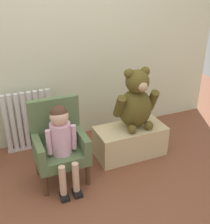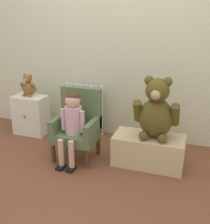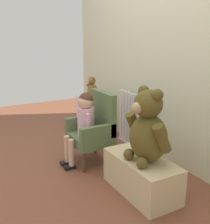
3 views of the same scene
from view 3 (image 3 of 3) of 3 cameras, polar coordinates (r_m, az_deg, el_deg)
ground_plane at (r=2.67m, az=-10.70°, el=-13.52°), size 6.00×6.00×0.00m
back_wall at (r=2.94m, az=11.99°, el=13.60°), size 3.80×0.05×2.40m
radiator at (r=3.30m, az=5.37°, el=-1.59°), size 0.50×0.05×0.63m
small_dresser at (r=3.75m, az=-2.82°, el=-0.57°), size 0.41×0.27×0.48m
child_armchair at (r=2.87m, az=-2.25°, el=-3.43°), size 0.44×0.37×0.73m
child_figure at (r=2.79m, az=-4.36°, el=-1.25°), size 0.25×0.35×0.74m
low_bench at (r=2.41m, az=7.36°, el=-12.63°), size 0.69×0.34×0.30m
large_teddy_bear at (r=2.21m, az=8.69°, el=-3.57°), size 0.44×0.31×0.60m
small_teddy_bear at (r=3.69m, az=-2.65°, el=4.92°), size 0.20×0.14×0.27m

